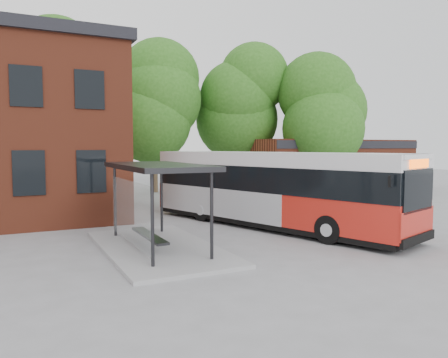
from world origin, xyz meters
name	(u,v)px	position (x,y,z in m)	size (l,w,h in m)	color
ground	(258,232)	(0.00, 0.00, 0.00)	(100.00, 100.00, 0.00)	gray
shop_row	(327,164)	(15.00, 14.00, 2.00)	(14.00, 6.20, 4.00)	maroon
bus_shelter	(158,207)	(-4.50, -1.00, 1.45)	(3.60, 7.00, 2.90)	#242427
bike_rail	(299,193)	(9.28, 10.00, 0.19)	(5.20, 0.10, 0.38)	#242427
tree_0	(56,115)	(-6.00, 16.00, 5.50)	(7.92, 7.92, 11.00)	#245617
tree_1	(154,123)	(1.00, 17.00, 5.20)	(7.92, 7.92, 10.40)	#245617
tree_2	(242,121)	(8.00, 16.00, 5.50)	(7.92, 7.92, 11.00)	#245617
tree_3	(324,131)	(13.00, 12.00, 4.64)	(7.04, 7.04, 9.28)	#245617
city_bus	(271,190)	(1.14, 0.91, 1.60)	(2.69, 12.60, 3.20)	red
bicycle_0	(284,191)	(7.58, 9.44, 0.44)	(0.59, 1.68, 0.88)	black
bicycle_1	(264,188)	(6.88, 10.85, 0.55)	(0.52, 1.83, 1.10)	#091F40
bicycle_2	(280,189)	(8.12, 10.73, 0.45)	(0.59, 1.69, 0.89)	black
bicycle_3	(291,189)	(8.39, 9.72, 0.54)	(0.51, 1.81, 1.09)	#0E301E
bicycle_4	(316,189)	(10.04, 9.10, 0.50)	(0.66, 1.89, 0.99)	#2C2B2F
bicycle_5	(303,188)	(9.70, 10.12, 0.54)	(0.51, 1.80, 1.08)	#39140B
bicycle_6	(326,189)	(11.07, 9.31, 0.44)	(0.59, 1.69, 0.89)	black
bicycle_7	(326,188)	(11.23, 9.52, 0.51)	(0.48, 1.71, 1.03)	black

